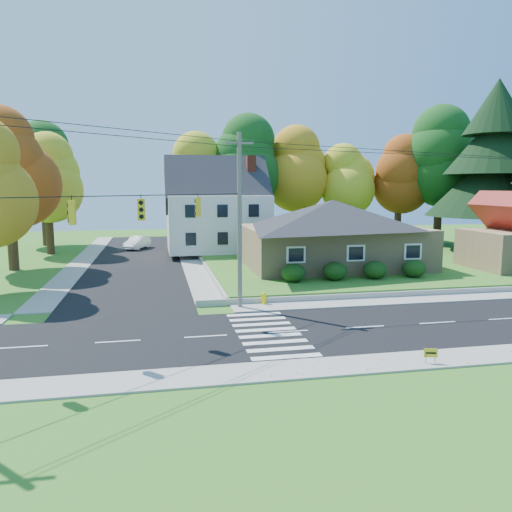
% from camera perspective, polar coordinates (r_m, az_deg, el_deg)
% --- Properties ---
extents(ground, '(120.00, 120.00, 0.00)m').
position_cam_1_polar(ground, '(24.54, 3.68, -8.65)').
color(ground, '#3D7923').
extents(road_main, '(90.00, 8.00, 0.02)m').
position_cam_1_polar(road_main, '(24.54, 3.68, -8.63)').
color(road_main, black).
rests_on(road_main, ground).
extents(road_cross, '(8.00, 44.00, 0.02)m').
position_cam_1_polar(road_cross, '(49.24, -13.38, -0.40)').
color(road_cross, black).
rests_on(road_cross, ground).
extents(sidewalk_north, '(90.00, 2.00, 0.08)m').
position_cam_1_polar(sidewalk_north, '(29.22, 1.13, -5.83)').
color(sidewalk_north, '#9C9A90').
rests_on(sidewalk_north, ground).
extents(sidewalk_south, '(90.00, 2.00, 0.08)m').
position_cam_1_polar(sidewalk_south, '(20.00, 7.48, -12.52)').
color(sidewalk_south, '#9C9A90').
rests_on(sidewalk_south, ground).
extents(lawn, '(30.00, 30.00, 0.50)m').
position_cam_1_polar(lawn, '(48.19, 12.19, -0.25)').
color(lawn, '#3D7923').
rests_on(lawn, ground).
extents(ranch_house, '(14.60, 10.60, 5.40)m').
position_cam_1_polar(ranch_house, '(41.37, 8.71, 2.70)').
color(ranch_house, tan).
rests_on(ranch_house, lawn).
extents(colonial_house, '(10.40, 8.40, 9.60)m').
position_cam_1_polar(colonial_house, '(51.13, -4.40, 5.25)').
color(colonial_house, silver).
rests_on(colonial_house, lawn).
extents(hedge_row, '(10.70, 1.70, 1.27)m').
position_cam_1_polar(hedge_row, '(35.74, 11.28, -1.63)').
color(hedge_row, '#163A10').
rests_on(hedge_row, lawn).
extents(traffic_infrastructure, '(38.10, 10.66, 10.00)m').
position_cam_1_polar(traffic_infrastructure, '(24.86, 2.65, 3.66)').
color(traffic_infrastructure, '#666059').
rests_on(traffic_infrastructure, ground).
extents(tree_lot_0, '(6.72, 6.72, 12.51)m').
position_cam_1_polar(tree_lot_0, '(56.86, -7.25, 9.24)').
color(tree_lot_0, '#3F2A19').
rests_on(tree_lot_0, lawn).
extents(tree_lot_1, '(7.84, 7.84, 14.60)m').
position_cam_1_polar(tree_lot_1, '(56.67, -1.04, 10.63)').
color(tree_lot_1, '#3F2A19').
rests_on(tree_lot_1, lawn).
extents(tree_lot_2, '(7.28, 7.28, 13.56)m').
position_cam_1_polar(tree_lot_2, '(58.98, 4.62, 9.87)').
color(tree_lot_2, '#3F2A19').
rests_on(tree_lot_2, lawn).
extents(tree_lot_3, '(6.16, 6.16, 11.47)m').
position_cam_1_polar(tree_lot_3, '(59.94, 10.46, 8.48)').
color(tree_lot_3, '#3F2A19').
rests_on(tree_lot_3, lawn).
extents(tree_lot_4, '(6.72, 6.72, 12.51)m').
position_cam_1_polar(tree_lot_4, '(61.53, 16.08, 8.90)').
color(tree_lot_4, '#3F2A19').
rests_on(tree_lot_4, lawn).
extents(tree_lot_5, '(8.40, 8.40, 15.64)m').
position_cam_1_polar(tree_lot_5, '(61.81, 20.37, 10.53)').
color(tree_lot_5, '#3F2A19').
rests_on(tree_lot_5, lawn).
extents(conifer_east_a, '(12.80, 12.80, 16.96)m').
position_cam_1_polar(conifer_east_a, '(55.69, 25.58, 9.67)').
color(conifer_east_a, '#3F2A19').
rests_on(conifer_east_a, lawn).
extents(tree_west_1, '(7.28, 7.28, 13.56)m').
position_cam_1_polar(tree_west_1, '(46.27, -26.53, 8.96)').
color(tree_west_1, '#3F2A19').
rests_on(tree_west_1, ground).
extents(tree_west_2, '(6.72, 6.72, 12.51)m').
position_cam_1_polar(tree_west_2, '(55.77, -22.81, 8.20)').
color(tree_west_2, '#3F2A19').
rests_on(tree_west_2, ground).
extents(tree_west_3, '(7.84, 7.84, 14.60)m').
position_cam_1_polar(tree_west_3, '(64.04, -23.23, 9.24)').
color(tree_west_3, '#3F2A19').
rests_on(tree_west_3, ground).
extents(white_car, '(3.02, 4.56, 1.42)m').
position_cam_1_polar(white_car, '(57.34, -13.42, 1.49)').
color(white_car, white).
rests_on(white_car, road_cross).
extents(fire_hydrant, '(0.45, 0.35, 0.79)m').
position_cam_1_polar(fire_hydrant, '(29.72, 0.93, -4.92)').
color(fire_hydrant, yellow).
rests_on(fire_hydrant, ground).
extents(yard_sign, '(0.52, 0.17, 0.67)m').
position_cam_1_polar(yard_sign, '(21.22, 19.34, -10.45)').
color(yard_sign, black).
rests_on(yard_sign, ground).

